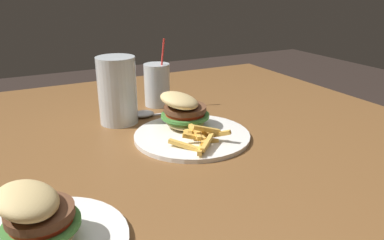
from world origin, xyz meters
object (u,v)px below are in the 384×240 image
at_px(beer_glass, 118,93).
at_px(juice_glass, 157,87).
at_px(meal_plate_near, 188,122).
at_px(spoon, 147,114).
at_px(meal_plate_far, 40,229).

xyz_separation_m(beer_glass, juice_glass, (0.09, -0.14, -0.02)).
distance_m(meal_plate_near, spoon, 0.17).
relative_size(meal_plate_near, beer_glass, 1.58).
height_order(juice_glass, meal_plate_far, juice_glass).
bearing_deg(beer_glass, meal_plate_near, -142.13).
height_order(meal_plate_near, meal_plate_far, meal_plate_far).
distance_m(beer_glass, spoon, 0.10).
xyz_separation_m(meal_plate_near, spoon, (0.16, 0.04, -0.02)).
xyz_separation_m(juice_glass, meal_plate_far, (-0.51, 0.37, -0.02)).
bearing_deg(beer_glass, meal_plate_far, 150.93).
bearing_deg(juice_glass, meal_plate_far, 143.71).
bearing_deg(juice_glass, beer_glass, 121.90).
bearing_deg(beer_glass, spoon, -83.11).
bearing_deg(meal_plate_far, spoon, -35.75).
relative_size(meal_plate_near, spoon, 1.51).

